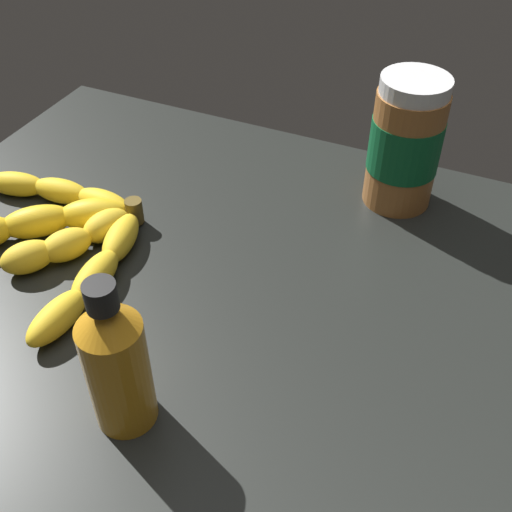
# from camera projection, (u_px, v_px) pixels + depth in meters

# --- Properties ---
(ground_plane) EXTENTS (0.88, 0.69, 0.05)m
(ground_plane) POSITION_uv_depth(u_px,v_px,m) (236.00, 327.00, 0.65)
(ground_plane) COLOR black
(banana_bunch) EXTENTS (0.25, 0.23, 0.04)m
(banana_bunch) POSITION_uv_depth(u_px,v_px,m) (62.00, 232.00, 0.71)
(banana_bunch) COLOR yellow
(banana_bunch) RESTS_ON ground_plane
(peanut_butter_jar) EXTENTS (0.08, 0.08, 0.16)m
(peanut_butter_jar) POSITION_uv_depth(u_px,v_px,m) (405.00, 143.00, 0.73)
(peanut_butter_jar) COLOR #9E602D
(peanut_butter_jar) RESTS_ON ground_plane
(honey_bottle) EXTENTS (0.05, 0.05, 0.16)m
(honey_bottle) POSITION_uv_depth(u_px,v_px,m) (116.00, 363.00, 0.50)
(honey_bottle) COLOR orange
(honey_bottle) RESTS_ON ground_plane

